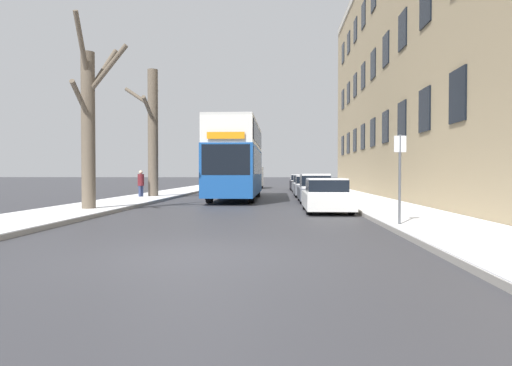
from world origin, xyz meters
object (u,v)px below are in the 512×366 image
at_px(bare_tree_left_1, 152,131).
at_px(street_sign_post, 400,175).
at_px(parked_car_3, 303,184).
at_px(bare_tree_left_0, 89,123).
at_px(parked_car_2, 308,187).
at_px(parked_car_4, 300,183).
at_px(parked_car_1, 315,189).
at_px(oncoming_van, 252,177).
at_px(double_decker_bus, 236,157).
at_px(parked_car_0, 327,196).
at_px(pedestrian_left_sidewalk, 141,183).

xyz_separation_m(bare_tree_left_1, street_sign_post, (10.86, -14.64, -2.58)).
bearing_deg(parked_car_3, bare_tree_left_0, -116.02).
distance_m(parked_car_2, street_sign_post, 17.61).
relative_size(bare_tree_left_0, parked_car_4, 1.78).
relative_size(parked_car_2, parked_car_3, 0.95).
distance_m(parked_car_3, parked_car_4, 5.27).
bearing_deg(street_sign_post, bare_tree_left_0, 155.07).
bearing_deg(parked_car_2, parked_car_1, -90.00).
distance_m(bare_tree_left_0, oncoming_van, 29.24).
distance_m(double_decker_bus, parked_car_0, 9.48).
bearing_deg(street_sign_post, parked_car_3, 93.28).
distance_m(parked_car_4, oncoming_van, 6.51).
bearing_deg(street_sign_post, bare_tree_left_1, 126.58).
xyz_separation_m(parked_car_1, parked_car_3, (-0.00, 12.19, -0.03)).
bearing_deg(parked_car_4, double_decker_bus, -105.97).
distance_m(double_decker_bus, parked_car_3, 11.04).
xyz_separation_m(bare_tree_left_0, parked_car_2, (9.25, 12.61, -2.84)).
relative_size(bare_tree_left_0, street_sign_post, 2.89).
xyz_separation_m(double_decker_bus, pedestrian_left_sidewalk, (-5.62, 0.00, -1.56)).
xyz_separation_m(parked_car_0, parked_car_3, (-0.00, 18.19, 0.03)).
distance_m(bare_tree_left_0, bare_tree_left_1, 9.72).
xyz_separation_m(double_decker_bus, oncoming_van, (-0.24, 19.81, -1.31)).
relative_size(double_decker_bus, parked_car_4, 2.52).
xyz_separation_m(parked_car_4, pedestrian_left_sidewalk, (-9.99, -15.24, 0.27)).
height_order(bare_tree_left_0, pedestrian_left_sidewalk, bare_tree_left_0).
xyz_separation_m(pedestrian_left_sidewalk, street_sign_post, (11.35, -13.90, 0.54)).
bearing_deg(parked_car_3, oncoming_van, 115.07).
height_order(parked_car_4, oncoming_van, oncoming_van).
bearing_deg(parked_car_3, pedestrian_left_sidewalk, -135.04).
bearing_deg(street_sign_post, parked_car_4, 92.69).
distance_m(bare_tree_left_1, parked_car_1, 10.50).
bearing_deg(bare_tree_left_0, street_sign_post, -24.93).
height_order(bare_tree_left_1, parked_car_4, bare_tree_left_1).
bearing_deg(street_sign_post, double_decker_bus, 112.40).
bearing_deg(parked_car_1, parked_car_4, 90.00).
relative_size(parked_car_4, oncoming_van, 0.80).
height_order(bare_tree_left_0, parked_car_4, bare_tree_left_0).
bearing_deg(oncoming_van, parked_car_4, -44.81).
distance_m(parked_car_0, oncoming_van, 28.41).
bearing_deg(parked_car_2, parked_car_3, 90.00).
xyz_separation_m(bare_tree_left_1, pedestrian_left_sidewalk, (-0.49, -0.73, -3.12)).
height_order(bare_tree_left_1, double_decker_bus, bare_tree_left_1).
xyz_separation_m(parked_car_0, parked_car_1, (0.00, 6.00, 0.06)).
relative_size(parked_car_0, oncoming_van, 0.79).
bearing_deg(parked_car_0, parked_car_2, 90.00).
bearing_deg(parked_car_3, parked_car_1, -90.00).
bearing_deg(bare_tree_left_0, parked_car_0, 4.66).
distance_m(parked_car_0, parked_car_1, 6.00).
height_order(bare_tree_left_0, bare_tree_left_1, bare_tree_left_1).
bearing_deg(parked_car_2, bare_tree_left_1, -162.99).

